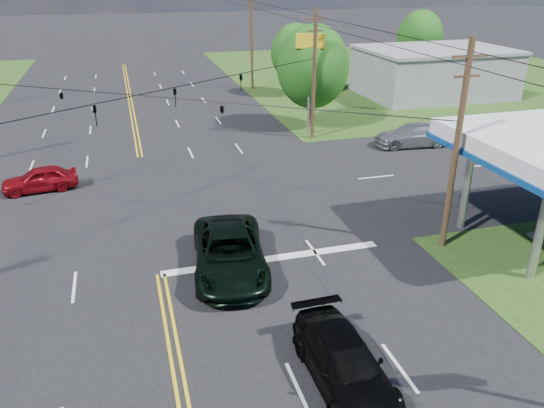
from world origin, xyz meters
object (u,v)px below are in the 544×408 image
object	(u,v)px
tree_right_a	(313,67)
tree_far_r	(420,37)
pickup_dkgreen	(230,253)
suv_black	(344,362)
pole_right_far	(252,39)
pole_ne	(314,73)
retail_ne	(433,73)
pole_se	(457,146)
tree_right_b	(295,53)

from	to	relation	value
tree_right_a	tree_far_r	size ratio (longest dim) A/B	1.07
pickup_dkgreen	suv_black	world-z (taller)	pickup_dkgreen
pole_right_far	suv_black	size ratio (longest dim) A/B	1.93
suv_black	pole_ne	bearing A→B (deg)	71.47
retail_ne	pole_right_far	distance (m)	19.02
pole_se	pickup_dkgreen	world-z (taller)	pole_se
retail_ne	pole_se	xyz separation A→B (m)	(-17.00, -29.00, 2.72)
tree_right_b	tree_far_r	world-z (taller)	tree_far_r
tree_right_a	pole_ne	bearing A→B (deg)	-108.43
retail_ne	tree_far_r	world-z (taller)	tree_far_r
pole_right_far	retail_ne	bearing A→B (deg)	-25.20
retail_ne	suv_black	bearing A→B (deg)	-124.77
pole_right_far	tree_far_r	world-z (taller)	pole_right_far
pole_se	pickup_dkgreen	xyz separation A→B (m)	(-10.08, 0.50, -4.02)
tree_right_a	tree_right_b	size ratio (longest dim) A/B	1.15
retail_ne	suv_black	xyz separation A→B (m)	(-25.03, -36.05, -1.45)
retail_ne	pickup_dkgreen	size ratio (longest dim) A/B	2.17
tree_right_a	suv_black	world-z (taller)	tree_right_a
tree_far_r	tree_right_a	bearing A→B (deg)	-138.01
retail_ne	pickup_dkgreen	distance (m)	39.34
retail_ne	pickup_dkgreen	bearing A→B (deg)	-133.54
pole_se	tree_right_a	bearing A→B (deg)	87.27
tree_far_r	suv_black	world-z (taller)	tree_far_r
pole_ne	tree_right_a	world-z (taller)	pole_ne
retail_ne	pole_right_far	size ratio (longest dim) A/B	1.40
pole_right_far	pole_ne	bearing A→B (deg)	-90.00
pole_right_far	tree_right_b	world-z (taller)	pole_right_far
pole_se	suv_black	size ratio (longest dim) A/B	1.83
tree_right_b	suv_black	distance (m)	41.82
pole_ne	tree_right_b	size ratio (longest dim) A/B	1.34
pole_se	pole_right_far	world-z (taller)	pole_right_far
pole_se	suv_black	bearing A→B (deg)	-138.72
pickup_dkgreen	pole_se	bearing A→B (deg)	4.95
pole_right_far	tree_right_a	world-z (taller)	pole_right_far
retail_ne	pole_se	distance (m)	33.72
retail_ne	pole_se	size ratio (longest dim) A/B	1.47
pole_right_far	tree_far_r	size ratio (longest dim) A/B	1.31
pickup_dkgreen	pole_right_far	bearing A→B (deg)	82.35
pole_se	pole_ne	world-z (taller)	same
retail_ne	suv_black	world-z (taller)	retail_ne
pole_ne	tree_far_r	world-z (taller)	pole_ne
pole_se	tree_right_b	xyz separation A→B (m)	(3.50, 33.00, -0.70)
tree_right_b	pole_right_far	bearing A→B (deg)	131.19
pole_se	tree_right_b	size ratio (longest dim) A/B	1.34
tree_right_b	pickup_dkgreen	xyz separation A→B (m)	(-13.58, -32.50, -3.32)
pole_ne	pole_right_far	size ratio (longest dim) A/B	0.95
tree_far_r	tree_right_b	bearing A→B (deg)	-161.08
pole_se	tree_right_b	distance (m)	33.19
pole_ne	pickup_dkgreen	xyz separation A→B (m)	(-10.08, -17.50, -4.02)
pole_ne	retail_ne	bearing A→B (deg)	32.91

